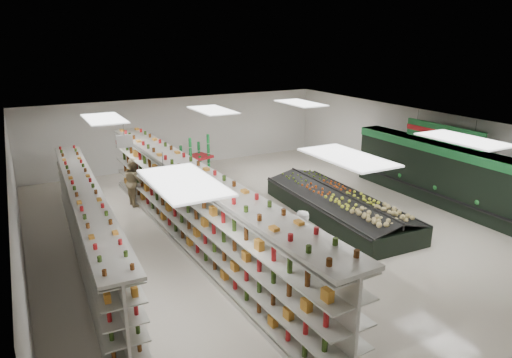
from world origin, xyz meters
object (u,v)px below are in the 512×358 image
gondola_center (194,212)px  shopper_main (300,246)px  produce_island (338,205)px  soda_endcap (195,159)px  shopper_background (134,182)px  gondola_left (88,224)px

gondola_center → shopper_main: size_ratio=7.27×
produce_island → soda_endcap: (-2.65, 6.42, 0.41)m
soda_endcap → shopper_main: bearing=-95.0°
soda_endcap → shopper_background: shopper_background is taller
gondola_center → soda_endcap: gondola_center is taller
gondola_center → produce_island: 5.10m
shopper_background → gondola_center: bearing=-173.1°
shopper_background → soda_endcap: bearing=-58.9°
produce_island → soda_endcap: bearing=112.4°
gondola_left → shopper_main: 5.93m
shopper_main → gondola_left: bearing=-59.2°
produce_island → shopper_main: shopper_main is taller
shopper_main → shopper_background: size_ratio=1.07×
produce_island → shopper_main: bearing=-140.2°
gondola_center → shopper_main: 3.42m
soda_endcap → shopper_main: shopper_main is taller
soda_endcap → shopper_main: (-0.81, -9.29, 0.09)m
gondola_center → produce_island: size_ratio=2.13×
soda_endcap → shopper_background: (-3.08, -2.01, 0.03)m
gondola_left → produce_island: gondola_left is taller
gondola_left → shopper_main: size_ratio=5.92×
shopper_background → produce_island: bearing=-129.6°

